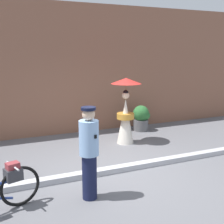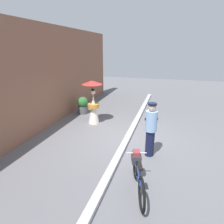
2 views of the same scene
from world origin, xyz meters
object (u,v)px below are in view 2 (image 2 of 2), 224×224
object	(u,v)px
bicycle_near_officer	(138,172)
person_with_parasol	(93,102)
potted_plant_by_door	(83,105)
person_officer	(151,128)

from	to	relation	value
bicycle_near_officer	person_with_parasol	distance (m)	4.39
potted_plant_by_door	person_officer	bearing A→B (deg)	-130.03
person_with_parasol	bicycle_near_officer	bearing A→B (deg)	-144.29
person_with_parasol	potted_plant_by_door	size ratio (longest dim) A/B	2.20
bicycle_near_officer	potted_plant_by_door	xyz separation A→B (m)	(4.61, 3.54, 0.02)
bicycle_near_officer	potted_plant_by_door	world-z (taller)	potted_plant_by_door
bicycle_near_officer	person_with_parasol	bearing A→B (deg)	35.71
person_officer	person_with_parasol	size ratio (longest dim) A/B	0.89
person_with_parasol	potted_plant_by_door	bearing A→B (deg)	42.90
person_with_parasol	potted_plant_by_door	world-z (taller)	person_with_parasol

